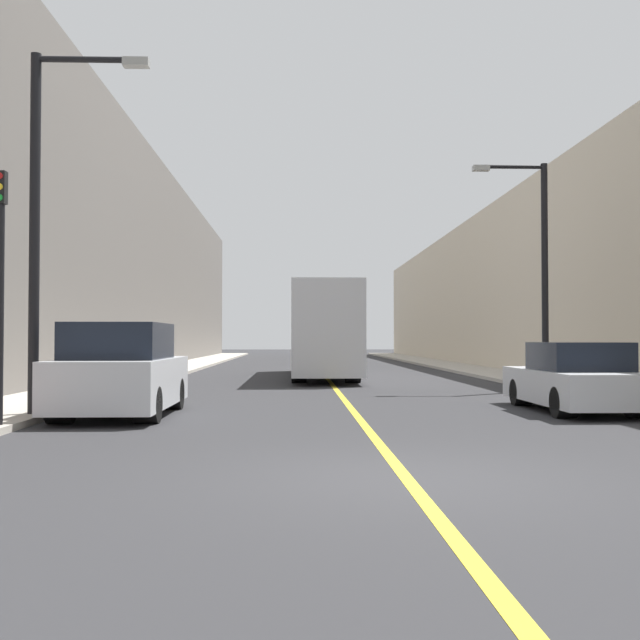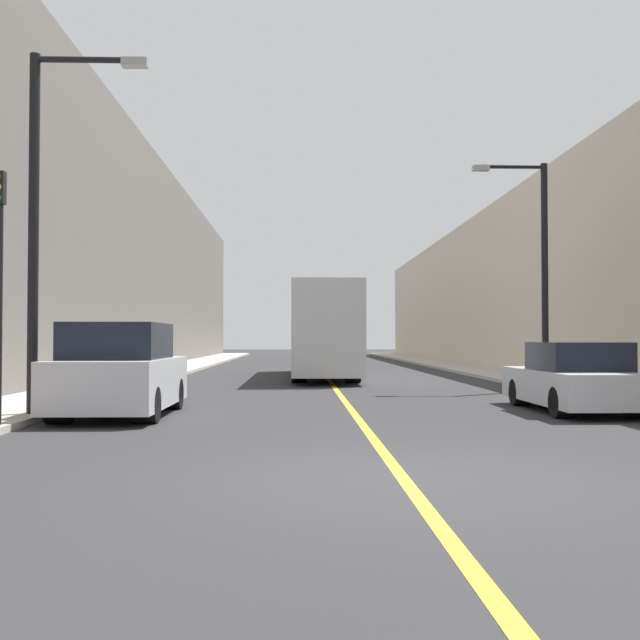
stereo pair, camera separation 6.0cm
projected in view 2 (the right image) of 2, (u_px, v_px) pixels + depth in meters
name	position (u px, v px, depth m)	size (l,w,h in m)	color
ground_plane	(403.00, 478.00, 8.33)	(200.00, 200.00, 0.00)	#2D2D30
sidewalk_left	(178.00, 368.00, 38.09)	(2.59, 72.00, 0.13)	#B2AA9E
sidewalk_right	(461.00, 368.00, 38.52)	(2.59, 72.00, 0.13)	#B2AA9E
building_row_left	(114.00, 259.00, 38.13)	(4.00, 72.00, 11.27)	#66605B
building_row_right	(524.00, 288.00, 38.73)	(4.00, 72.00, 8.35)	beige
road_center_line	(321.00, 369.00, 38.31)	(0.16, 72.00, 0.01)	gold
bus	(323.00, 331.00, 30.11)	(2.42, 12.20, 3.53)	silver
parked_suv_left	(120.00, 373.00, 15.03)	(2.02, 4.44, 1.87)	silver
car_right_near	(575.00, 380.00, 15.97)	(1.87, 4.48, 1.48)	silver
street_lamp_left	(44.00, 208.00, 14.40)	(2.27, 0.24, 6.94)	black
street_lamp_right	(538.00, 259.00, 22.48)	(2.27, 0.24, 6.72)	black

